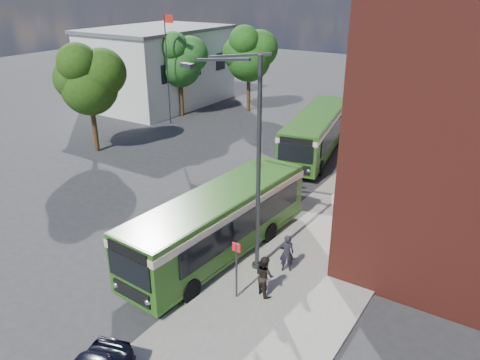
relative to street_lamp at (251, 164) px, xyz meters
The scene contains 14 objects.
ground 7.10m from the street_lamp, 157.54° to the left, with size 120.00×120.00×0.00m, color #2C2C2E.
pavement 11.27m from the street_lamp, 77.80° to the left, with size 6.00×48.00×0.15m, color gray.
kerb_line 11.12m from the street_lamp, 95.07° to the left, with size 0.12×48.00×0.01m, color beige.
white_building 30.38m from the street_lamp, 138.79° to the left, with size 9.40×13.40×7.30m.
flagpole 22.89m from the street_lamp, 139.05° to the left, with size 0.95×0.10×9.00m.
street_lamp is the anchor object (origin of this frame).
bus_stop_sign 4.02m from the street_lamp, 70.87° to the right, with size 0.35×0.08×2.52m.
bus_front 3.38m from the street_lamp, behind, with size 3.22×10.43×3.02m.
bus_rear 15.23m from the street_lamp, 103.70° to the left, with size 4.64×11.29×3.02m.
pedestrian_a 4.12m from the street_lamp, 15.83° to the left, with size 0.61×0.40×1.68m, color black.
pedestrian_b 4.37m from the street_lamp, 43.08° to the right, with size 0.82×0.64×1.68m, color black.
tree_left 18.36m from the street_lamp, 158.74° to the left, with size 4.57×4.35×7.72m.
tree_mid 25.21m from the street_lamp, 135.89° to the left, with size 4.42×4.20×7.46m.
tree_right 26.25m from the street_lamp, 121.96° to the left, with size 4.64×4.41×7.84m.
Camera 1 is at (13.77, -16.60, 11.43)m, focal length 35.00 mm.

